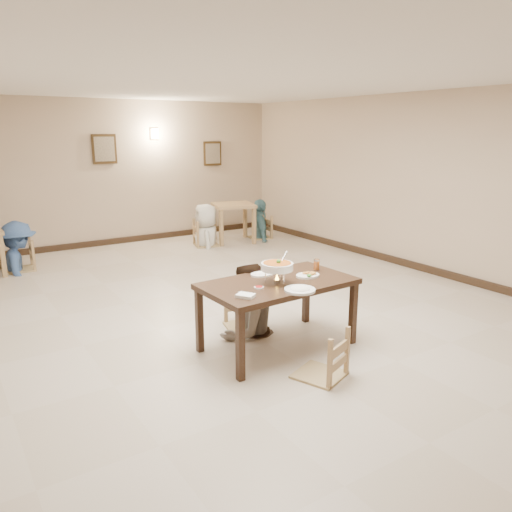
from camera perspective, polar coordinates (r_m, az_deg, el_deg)
floor at (r=6.65m, az=-4.09°, el=-6.72°), size 10.00×10.00×0.00m
ceiling at (r=6.25m, az=-4.60°, el=19.93°), size 10.00×10.00×0.00m
wall_back at (r=10.90m, az=-17.32°, el=8.96°), size 10.00×0.00×10.00m
wall_right at (r=8.91m, az=19.02°, el=7.81°), size 0.00×10.00×10.00m
baseboard_back at (r=11.08m, az=-16.74°, el=1.53°), size 8.00×0.06×0.12m
baseboard_right at (r=9.14m, az=18.18°, el=-1.19°), size 0.06×10.00×0.12m
picture_b at (r=10.86m, az=-16.94°, el=11.62°), size 0.50×0.04×0.60m
picture_c at (r=11.83m, az=-4.99°, el=11.59°), size 0.45×0.04×0.55m
wall_sconce at (r=11.22m, az=-11.53°, el=13.53°), size 0.16×0.05×0.22m
main_table at (r=5.46m, az=2.53°, el=-3.70°), size 1.68×0.99×0.77m
chair_far at (r=6.06m, az=-1.29°, el=-3.98°), size 0.45×0.45×0.96m
chair_near at (r=4.93m, az=7.40°, el=-8.55°), size 0.44×0.44×0.95m
main_diner at (r=5.83m, az=-1.06°, el=-0.98°), size 0.96×0.84×1.69m
curry_warmer at (r=5.32m, az=2.43°, el=-1.23°), size 0.39×0.35×0.31m
rice_plate_far at (r=5.65m, az=0.70°, el=-2.07°), size 0.28×0.28×0.06m
rice_plate_near at (r=5.12m, az=5.03°, el=-3.84°), size 0.32×0.32×0.07m
fried_plate at (r=5.62m, az=5.94°, el=-2.16°), size 0.28×0.28×0.06m
chili_dish at (r=5.19m, az=0.34°, el=-3.61°), size 0.10×0.10×0.02m
napkin_cutlery at (r=4.92m, az=-1.20°, el=-4.54°), size 0.24×0.27×0.03m
drink_glass at (r=5.89m, az=6.93°, el=-1.03°), size 0.07×0.07×0.13m
bg_table_right at (r=10.84m, az=-2.59°, el=5.25°), size 1.04×1.04×0.83m
bg_chair_lr at (r=9.52m, az=-25.66°, el=1.47°), size 0.48×0.48×1.01m
bg_chair_rl at (r=10.53m, az=-5.74°, el=3.96°), size 0.49×0.49×1.04m
bg_chair_rr at (r=11.23m, az=0.43°, el=4.52°), size 0.46×0.46×0.98m
bg_diner_b at (r=9.46m, az=-25.89°, el=3.57°), size 0.70×1.15×1.72m
bg_diner_c at (r=10.47m, az=-5.79°, el=5.94°), size 0.84×1.01×1.77m
bg_diner_d at (r=11.17m, az=0.44°, el=6.50°), size 0.76×1.12×1.76m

